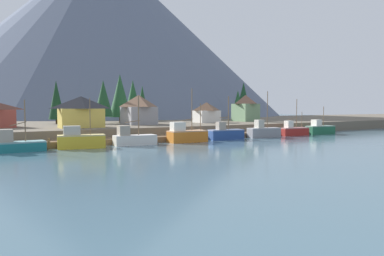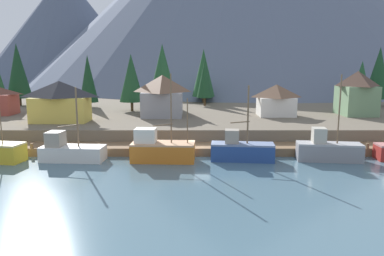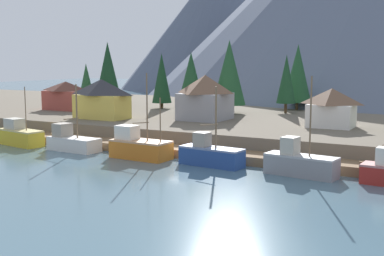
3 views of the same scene
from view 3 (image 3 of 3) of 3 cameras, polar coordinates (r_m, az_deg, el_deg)
ground_plane at (r=75.84m, az=6.27°, el=-1.34°), size 400.00×400.00×1.00m
dock at (r=59.65m, az=-0.37°, el=-2.74°), size 80.00×4.00×1.60m
shoreline_bank at (r=86.72m, az=9.33°, el=0.88°), size 400.00×56.00×2.50m
mountain_west_peak at (r=214.91m, az=3.60°, el=11.91°), size 85.82×85.82×55.21m
fishing_boat_yellow at (r=71.19m, az=-18.92°, el=-0.80°), size 7.43×3.73×7.89m
fishing_boat_white at (r=65.11m, az=-13.43°, el=-1.52°), size 7.28×3.23×8.39m
fishing_boat_orange at (r=58.61m, az=-6.01°, el=-2.13°), size 7.24×3.43×9.88m
fishing_boat_blue at (r=54.20m, az=2.13°, el=-3.03°), size 7.30×3.04×8.57m
fishing_boat_grey at (r=50.55m, az=12.13°, el=-3.91°), size 7.34×3.22×9.78m
house_grey at (r=75.15m, az=1.51°, el=3.55°), size 6.72×7.35×6.69m
house_white at (r=68.99m, az=15.53°, el=2.27°), size 6.03×4.88×5.17m
house_red at (r=93.44m, az=-14.09°, el=3.61°), size 8.17×4.55×5.12m
house_yellow at (r=77.79m, az=-10.20°, el=3.31°), size 8.39×4.56×6.02m
conifer_near_left at (r=93.58m, az=-3.46°, el=5.67°), size 3.63×3.63×10.23m
conifer_mid_left at (r=83.78m, az=-0.11°, el=5.71°), size 4.39×4.39×10.25m
conifer_back_left at (r=84.47m, az=4.24°, el=6.29°), size 5.56×5.56×12.23m
conifer_back_right at (r=102.75m, az=-11.89°, el=5.34°), size 2.91×2.91×8.33m
conifer_centre at (r=105.38m, az=-9.51°, el=6.60°), size 4.96×4.96×12.68m
conifer_far_left at (r=86.29m, az=10.64°, el=5.47°), size 3.22×3.22×9.84m
conifer_far_right at (r=92.61m, az=11.89°, el=6.09°), size 5.01×5.01×11.76m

